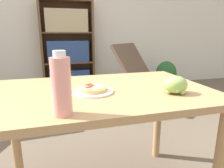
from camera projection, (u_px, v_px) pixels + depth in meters
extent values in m
cube|color=silver|center=(65.00, 17.00, 3.48)|extent=(8.00, 0.05, 2.60)
cube|color=tan|center=(102.00, 92.00, 1.12)|extent=(1.21, 0.78, 0.03)
cylinder|color=tan|center=(15.00, 136.00, 1.38)|extent=(0.06, 0.06, 0.70)
cylinder|color=tan|center=(158.00, 118.00, 1.66)|extent=(0.06, 0.06, 0.70)
cylinder|color=white|center=(94.00, 91.00, 1.05)|extent=(0.21, 0.21, 0.01)
cylinder|color=#DBB26B|center=(93.00, 89.00, 1.05)|extent=(0.15, 0.15, 0.02)
cylinder|color=#EACC7A|center=(93.00, 87.00, 1.05)|extent=(0.13, 0.13, 0.00)
cylinder|color=#A83328|center=(92.00, 85.00, 1.06)|extent=(0.03, 0.03, 0.00)
cylinder|color=#A83328|center=(90.00, 84.00, 1.08)|extent=(0.03, 0.03, 0.00)
cylinder|color=#A83328|center=(87.00, 85.00, 1.06)|extent=(0.02, 0.02, 0.00)
cylinder|color=#A83328|center=(90.00, 87.00, 1.03)|extent=(0.03, 0.03, 0.00)
cylinder|color=#A83328|center=(87.00, 87.00, 1.02)|extent=(0.02, 0.02, 0.00)
ellipsoid|color=#93BC5B|center=(175.00, 85.00, 1.03)|extent=(0.13, 0.10, 0.09)
sphere|color=#93BC5B|center=(183.00, 93.00, 1.00)|extent=(0.02, 0.02, 0.02)
sphere|color=#93BC5B|center=(171.00, 90.00, 1.05)|extent=(0.02, 0.02, 0.02)
sphere|color=#93BC5B|center=(167.00, 86.00, 1.06)|extent=(0.02, 0.02, 0.02)
sphere|color=#93BC5B|center=(185.00, 88.00, 1.01)|extent=(0.02, 0.02, 0.02)
sphere|color=#93BC5B|center=(168.00, 85.00, 1.00)|extent=(0.02, 0.02, 0.02)
sphere|color=#93BC5B|center=(177.00, 91.00, 0.99)|extent=(0.03, 0.03, 0.03)
sphere|color=#93BC5B|center=(175.00, 84.00, 1.04)|extent=(0.02, 0.02, 0.02)
sphere|color=#93BC5B|center=(172.00, 87.00, 1.02)|extent=(0.02, 0.02, 0.02)
sphere|color=#93BC5B|center=(169.00, 91.00, 1.02)|extent=(0.03, 0.03, 0.03)
sphere|color=#93BC5B|center=(178.00, 85.00, 1.00)|extent=(0.03, 0.03, 0.03)
sphere|color=#93BC5B|center=(172.00, 87.00, 1.03)|extent=(0.02, 0.02, 0.02)
cylinder|color=pink|center=(61.00, 87.00, 0.74)|extent=(0.07, 0.07, 0.22)
cylinder|color=white|center=(59.00, 54.00, 0.71)|extent=(0.05, 0.05, 0.02)
cube|color=black|center=(145.00, 101.00, 2.97)|extent=(0.77, 0.77, 0.10)
cube|color=brown|center=(147.00, 82.00, 2.83)|extent=(0.78, 0.76, 0.14)
cube|color=brown|center=(132.00, 63.00, 2.96)|extent=(0.72, 0.69, 0.55)
cube|color=brown|center=(42.00, 48.00, 3.34)|extent=(0.04, 0.30, 1.56)
cube|color=brown|center=(92.00, 47.00, 3.56)|extent=(0.04, 0.30, 1.56)
cube|color=brown|center=(67.00, 47.00, 3.58)|extent=(0.88, 0.01, 1.56)
cube|color=brown|center=(70.00, 90.00, 3.64)|extent=(0.81, 0.28, 0.02)
cube|color=navy|center=(70.00, 80.00, 3.57)|extent=(0.69, 0.21, 0.37)
cube|color=brown|center=(69.00, 62.00, 3.52)|extent=(0.81, 0.28, 0.02)
cube|color=navy|center=(68.00, 51.00, 3.45)|extent=(0.69, 0.21, 0.37)
cube|color=brown|center=(67.00, 33.00, 3.39)|extent=(0.81, 0.28, 0.02)
cube|color=tan|center=(67.00, 21.00, 3.32)|extent=(0.69, 0.21, 0.37)
cube|color=brown|center=(65.00, 1.00, 3.26)|extent=(0.81, 0.28, 0.02)
cylinder|color=#8E5B42|center=(165.00, 86.00, 3.68)|extent=(0.22, 0.22, 0.17)
ellipsoid|color=#285B2D|center=(166.00, 73.00, 3.62)|extent=(0.38, 0.32, 0.44)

